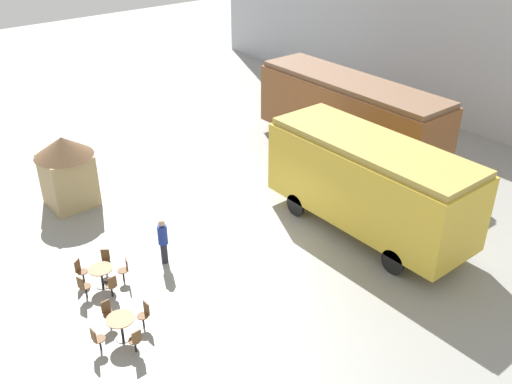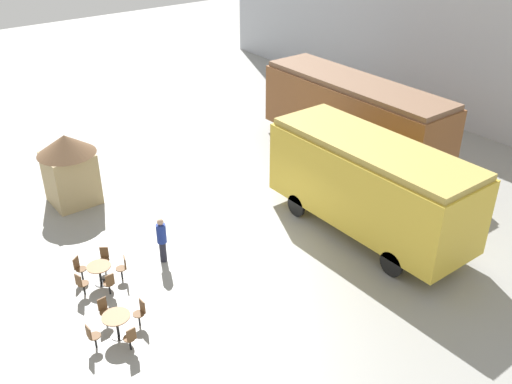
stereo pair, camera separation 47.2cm
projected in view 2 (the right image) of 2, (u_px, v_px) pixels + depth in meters
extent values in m
plane|color=gray|center=(247.00, 246.00, 20.95)|extent=(80.00, 80.00, 0.00)
cube|color=#B2B7C1|center=(512.00, 53.00, 27.14)|extent=(44.00, 0.15, 9.00)
cube|color=brown|center=(354.00, 115.00, 26.84)|extent=(9.94, 2.71, 2.88)
cube|color=brown|center=(356.00, 83.00, 26.08)|extent=(9.75, 2.50, 0.24)
cylinder|color=black|center=(379.00, 176.00, 24.86)|extent=(0.92, 0.12, 0.92)
cylinder|color=black|center=(418.00, 160.00, 26.23)|extent=(0.92, 0.12, 0.92)
cylinder|color=black|center=(291.00, 133.00, 28.99)|extent=(0.92, 0.12, 0.92)
cylinder|color=black|center=(328.00, 121.00, 30.37)|extent=(0.92, 0.12, 0.92)
cube|color=gold|center=(370.00, 184.00, 20.89)|extent=(8.15, 2.89, 2.83)
cube|color=tan|center=(374.00, 146.00, 20.14)|extent=(7.99, 2.66, 0.24)
cylinder|color=black|center=(391.00, 264.00, 19.22)|extent=(0.92, 0.12, 0.92)
cylinder|color=black|center=(442.00, 236.00, 20.70)|extent=(0.92, 0.12, 0.92)
cylinder|color=black|center=(296.00, 206.00, 22.61)|extent=(0.92, 0.12, 0.92)
cylinder|color=black|center=(346.00, 185.00, 24.08)|extent=(0.92, 0.12, 0.92)
cylinder|color=black|center=(119.00, 336.00, 16.88)|extent=(0.44, 0.44, 0.02)
cylinder|color=black|center=(117.00, 326.00, 16.70)|extent=(0.08, 0.08, 0.71)
cylinder|color=olive|center=(116.00, 317.00, 16.52)|extent=(0.83, 0.83, 0.03)
cylinder|color=black|center=(101.00, 283.00, 19.05)|extent=(0.44, 0.44, 0.02)
cylinder|color=black|center=(100.00, 275.00, 18.89)|extent=(0.08, 0.08, 0.66)
cylinder|color=olive|center=(99.00, 266.00, 18.72)|extent=(0.80, 0.80, 0.03)
cylinder|color=black|center=(139.00, 320.00, 17.19)|extent=(0.06, 0.06, 0.42)
cylinder|color=brown|center=(139.00, 314.00, 17.08)|extent=(0.36, 0.36, 0.03)
cube|color=brown|center=(142.00, 306.00, 17.06)|extent=(0.29, 0.06, 0.42)
cylinder|color=black|center=(106.00, 318.00, 17.26)|extent=(0.06, 0.06, 0.42)
cylinder|color=brown|center=(106.00, 312.00, 17.15)|extent=(0.36, 0.36, 0.03)
cube|color=brown|center=(102.00, 304.00, 17.14)|extent=(0.06, 0.29, 0.42)
cylinder|color=black|center=(96.00, 342.00, 16.37)|extent=(0.06, 0.06, 0.42)
cylinder|color=brown|center=(95.00, 336.00, 16.26)|extent=(0.36, 0.36, 0.03)
cube|color=brown|center=(89.00, 333.00, 16.07)|extent=(0.29, 0.06, 0.42)
cylinder|color=black|center=(130.00, 344.00, 16.31)|extent=(0.06, 0.06, 0.42)
cylinder|color=brown|center=(129.00, 338.00, 16.20)|extent=(0.36, 0.36, 0.03)
cube|color=brown|center=(131.00, 335.00, 15.98)|extent=(0.06, 0.29, 0.42)
cylinder|color=black|center=(82.00, 274.00, 19.13)|extent=(0.06, 0.06, 0.42)
cylinder|color=brown|center=(81.00, 269.00, 19.02)|extent=(0.36, 0.36, 0.03)
cube|color=brown|center=(76.00, 263.00, 18.95)|extent=(0.20, 0.26, 0.42)
cylinder|color=black|center=(84.00, 289.00, 18.45)|extent=(0.06, 0.06, 0.42)
cylinder|color=brown|center=(83.00, 284.00, 18.34)|extent=(0.36, 0.36, 0.03)
cube|color=brown|center=(78.00, 280.00, 18.12)|extent=(0.29, 0.13, 0.42)
cylinder|color=black|center=(110.00, 289.00, 18.47)|extent=(0.06, 0.06, 0.42)
cylinder|color=brown|center=(109.00, 283.00, 18.36)|extent=(0.36, 0.36, 0.03)
cube|color=brown|center=(110.00, 280.00, 18.15)|extent=(0.04, 0.29, 0.42)
cylinder|color=black|center=(122.00, 274.00, 19.16)|extent=(0.06, 0.06, 0.42)
cylinder|color=brown|center=(121.00, 268.00, 19.05)|extent=(0.36, 0.36, 0.03)
cube|color=brown|center=(125.00, 262.00, 18.98)|extent=(0.29, 0.13, 0.42)
cylinder|color=black|center=(105.00, 266.00, 19.56)|extent=(0.06, 0.06, 0.42)
cylinder|color=brown|center=(104.00, 260.00, 19.45)|extent=(0.36, 0.36, 0.03)
cube|color=brown|center=(104.00, 252.00, 19.48)|extent=(0.20, 0.26, 0.42)
cylinder|color=#262633|center=(163.00, 251.00, 19.97)|extent=(0.24, 0.24, 0.79)
cylinder|color=navy|center=(161.00, 233.00, 19.61)|extent=(0.34, 0.34, 0.71)
sphere|color=tan|center=(160.00, 222.00, 19.38)|extent=(0.23, 0.23, 0.23)
cube|color=tan|center=(71.00, 178.00, 23.29)|extent=(1.80, 1.80, 2.20)
cone|color=brown|center=(65.00, 144.00, 22.56)|extent=(2.34, 2.34, 0.80)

